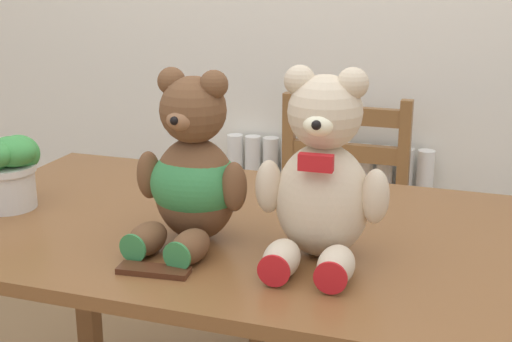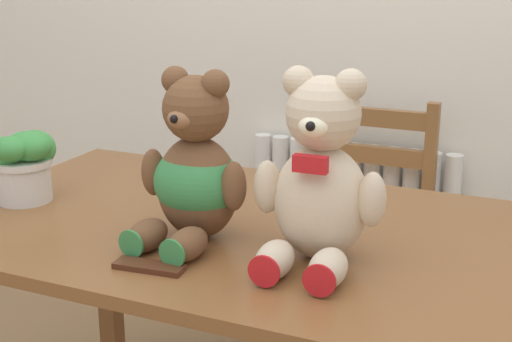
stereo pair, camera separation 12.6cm
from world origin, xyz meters
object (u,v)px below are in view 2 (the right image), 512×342
at_px(teddy_bear_right, 320,181).
at_px(chocolate_bar, 149,267).
at_px(potted_plant, 22,160).
at_px(teddy_bear_left, 195,173).
at_px(wooden_chair_behind, 357,232).

bearing_deg(teddy_bear_right, chocolate_bar, 29.99).
xyz_separation_m(teddy_bear_right, potted_plant, (-0.80, 0.05, -0.06)).
height_order(teddy_bear_left, teddy_bear_right, teddy_bear_right).
relative_size(potted_plant, chocolate_bar, 1.27).
distance_m(teddy_bear_left, teddy_bear_right, 0.28).
bearing_deg(potted_plant, wooden_chair_behind, 52.76).
relative_size(teddy_bear_right, chocolate_bar, 2.74).
bearing_deg(wooden_chair_behind, teddy_bear_right, 100.13).
bearing_deg(teddy_bear_right, potted_plant, -5.60).
bearing_deg(teddy_bear_left, potted_plant, 0.24).
bearing_deg(chocolate_bar, teddy_bear_right, 32.02).
distance_m(wooden_chair_behind, potted_plant, 1.14).
bearing_deg(teddy_bear_right, wooden_chair_behind, -81.90).
relative_size(wooden_chair_behind, teddy_bear_left, 2.36).
height_order(wooden_chair_behind, chocolate_bar, wooden_chair_behind).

